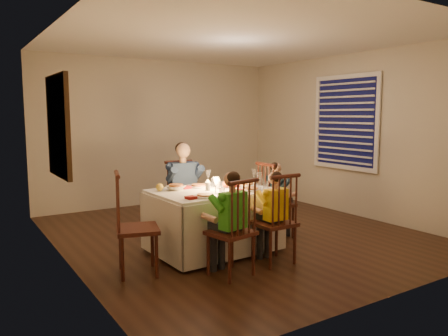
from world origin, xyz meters
TOP-DOWN VIEW (x-y plane):
  - ground at (0.00, 0.00)m, footprint 5.00×5.00m
  - wall_left at (-2.25, 0.00)m, footprint 0.02×5.00m
  - wall_right at (2.25, 0.00)m, footprint 0.02×5.00m
  - wall_back at (0.00, 2.50)m, footprint 4.50×0.02m
  - ceiling at (0.00, 0.00)m, footprint 5.00×5.00m
  - dining_table at (-0.66, -0.48)m, footprint 1.46×1.08m
  - chair_adult at (-0.64, 0.30)m, footprint 0.45×0.43m
  - chair_near_left at (-0.93, -1.28)m, footprint 0.48×0.46m
  - chair_near_right at (-0.32, -1.22)m, footprint 0.42×0.40m
  - chair_end at (0.35, -0.43)m, footprint 0.40×0.42m
  - chair_extra at (-1.71, -0.73)m, footprint 0.52×0.54m
  - adult at (-0.64, 0.30)m, footprint 0.50×0.47m
  - child_green at (-0.93, -1.28)m, footprint 0.41×0.39m
  - child_yellow at (-0.32, -1.22)m, footprint 0.33×0.30m
  - child_teal at (0.35, -0.43)m, footprint 0.30×0.32m
  - setting_adult at (-0.70, -0.22)m, footprint 0.27×0.27m
  - setting_green at (-0.96, -0.82)m, footprint 0.27×0.27m
  - setting_yellow at (-0.30, -0.75)m, footprint 0.27×0.27m
  - setting_teal at (-0.15, -0.44)m, footprint 0.27×0.27m
  - candle_left at (-0.73, -0.48)m, footprint 0.06×0.06m
  - candle_right at (-0.57, -0.48)m, footprint 0.06×0.06m
  - squash at (-1.22, -0.21)m, footprint 0.09×0.09m
  - orange_fruit at (-0.44, -0.42)m, footprint 0.08×0.08m
  - serving_bowl at (-1.03, -0.25)m, footprint 0.28×0.28m
  - wall_mirror at (-2.22, 0.30)m, footprint 0.06×0.95m
  - window_blinds at (2.21, 0.10)m, footprint 0.07×1.34m

SIDE VIEW (x-z plane):
  - ground at x=0.00m, z-range 0.00..0.00m
  - chair_adult at x=-0.64m, z-range -0.50..0.50m
  - chair_near_left at x=-0.93m, z-range -0.50..0.50m
  - chair_near_right at x=-0.32m, z-range -0.50..0.50m
  - chair_end at x=0.35m, z-range -0.50..0.50m
  - chair_extra at x=-1.71m, z-range -0.53..0.53m
  - adult at x=-0.64m, z-range -0.63..0.63m
  - child_green at x=-0.93m, z-range -0.54..0.54m
  - child_yellow at x=-0.32m, z-range -0.51..0.51m
  - child_teal at x=0.35m, z-range -0.50..0.50m
  - dining_table at x=-0.66m, z-range 0.17..0.88m
  - setting_adult at x=-0.70m, z-range 0.74..0.76m
  - setting_green at x=-0.96m, z-range 0.74..0.76m
  - setting_yellow at x=-0.30m, z-range 0.74..0.76m
  - setting_teal at x=-0.15m, z-range 0.74..0.76m
  - serving_bowl at x=-1.03m, z-range 0.74..0.79m
  - orange_fruit at x=-0.44m, z-range 0.74..0.82m
  - squash at x=-1.22m, z-range 0.74..0.83m
  - candle_left at x=-0.73m, z-range 0.74..0.84m
  - candle_right at x=-0.57m, z-range 0.74..0.84m
  - wall_left at x=-2.25m, z-range 0.00..2.60m
  - wall_right at x=2.25m, z-range 0.00..2.60m
  - wall_back at x=0.00m, z-range 0.00..2.60m
  - wall_mirror at x=-2.22m, z-range 0.92..2.08m
  - window_blinds at x=2.21m, z-range 0.73..2.27m
  - ceiling at x=0.00m, z-range 2.60..2.60m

